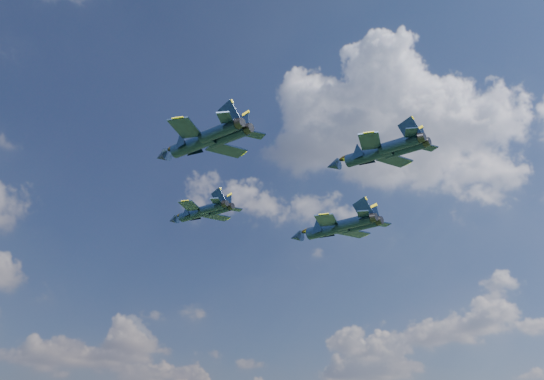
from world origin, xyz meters
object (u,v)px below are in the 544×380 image
(jet_slot, at_px, (366,155))
(jet_left, at_px, (191,144))
(jet_lead, at_px, (193,214))
(jet_right, at_px, (325,230))

(jet_slot, bearing_deg, jet_left, 130.06)
(jet_slot, bearing_deg, jet_lead, 84.69)
(jet_left, xyz_separation_m, jet_slot, (17.77, -12.28, -0.84))
(jet_right, bearing_deg, jet_left, -178.70)
(jet_lead, distance_m, jet_slot, 32.28)
(jet_left, bearing_deg, jet_lead, 43.69)
(jet_left, distance_m, jet_right, 31.15)
(jet_slot, bearing_deg, jet_right, 44.17)
(jet_right, bearing_deg, jet_lead, 133.53)
(jet_lead, distance_m, jet_right, 21.07)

